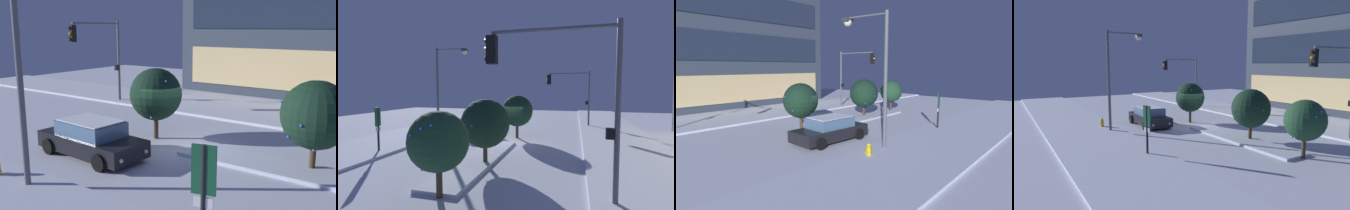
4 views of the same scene
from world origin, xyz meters
The scene contains 12 objects.
ground centered at (0.00, 0.00, 0.00)m, with size 52.00×52.00×0.00m, color silver.
curb_strip_near centered at (0.00, -8.00, 0.07)m, with size 52.00×5.20×0.14m, color silver.
curb_strip_far centered at (0.00, 8.00, 0.07)m, with size 52.00×5.20×0.14m, color silver.
median_strip centered at (5.38, 0.04, 0.07)m, with size 9.00×1.80×0.14m, color silver.
car_near centered at (-1.93, -2.88, 0.71)m, with size 4.86×2.35×1.49m.
traffic_light_corner_far_right centered at (9.04, 4.46, 4.14)m, with size 0.32×4.57×6.01m.
street_lamp_arched centered at (-1.35, -5.53, 4.73)m, with size 0.57×2.74×7.21m.
fire_hydrant centered at (-2.86, -6.43, 0.36)m, with size 0.48×0.26×0.76m.
parking_info_sign centered at (5.31, -6.42, 1.72)m, with size 0.55×0.19×2.71m.
decorated_tree_median centered at (-1.29, 0.57, 2.10)m, with size 2.41×2.41×3.31m.
decorated_tree_left_of_median centered at (5.81, 0.55, 2.08)m, with size 2.52×2.52×3.32m.
decorated_tree_right_of_median centered at (9.92, 0.34, 2.00)m, with size 2.15×2.15×3.08m.
Camera 3 is at (-13.32, -14.13, 4.43)m, focal length 29.40 mm.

